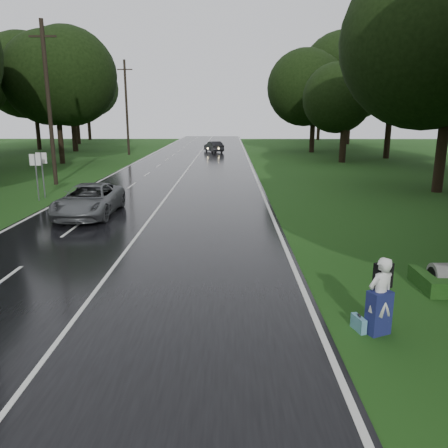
% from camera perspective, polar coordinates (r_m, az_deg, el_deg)
% --- Properties ---
extents(ground, '(160.00, 160.00, 0.00)m').
position_cam_1_polar(ground, '(11.93, -17.86, -10.67)').
color(ground, '#1C4414').
rests_on(ground, ground).
extents(road, '(12.00, 140.00, 0.04)m').
position_cam_1_polar(road, '(30.86, -6.30, 4.90)').
color(road, black).
rests_on(road, ground).
extents(lane_center, '(0.12, 140.00, 0.01)m').
position_cam_1_polar(lane_center, '(30.86, -6.30, 4.95)').
color(lane_center, silver).
rests_on(lane_center, road).
extents(grey_car, '(2.52, 5.41, 1.50)m').
position_cam_1_polar(grey_car, '(22.44, -16.93, 2.97)').
color(grey_car, '#54585A').
rests_on(grey_car, road).
extents(far_car, '(2.81, 4.40, 1.37)m').
position_cam_1_polar(far_car, '(58.24, -1.33, 9.91)').
color(far_car, black).
rests_on(far_car, road).
extents(hitchhiker, '(0.78, 0.76, 1.81)m').
position_cam_1_polar(hitchhiker, '(10.61, 19.41, -9.01)').
color(hitchhiker, silver).
rests_on(hitchhiker, ground).
extents(suitcase, '(0.26, 0.50, 0.34)m').
position_cam_1_polar(suitcase, '(10.85, 16.90, -12.14)').
color(suitcase, teal).
rests_on(suitcase, ground).
extents(utility_pole_mid, '(1.80, 0.28, 10.85)m').
position_cam_1_polar(utility_pole_mid, '(33.60, -20.76, 4.78)').
color(utility_pole_mid, black).
rests_on(utility_pole_mid, ground).
extents(utility_pole_far, '(1.80, 0.28, 10.98)m').
position_cam_1_polar(utility_pole_far, '(55.98, -12.11, 8.70)').
color(utility_pole_far, black).
rests_on(utility_pole_far, ground).
extents(road_sign_a, '(0.64, 0.10, 2.65)m').
position_cam_1_polar(road_sign_a, '(27.63, -22.66, 2.80)').
color(road_sign_a, white).
rests_on(road_sign_a, ground).
extents(road_sign_b, '(0.64, 0.10, 2.66)m').
position_cam_1_polar(road_sign_b, '(28.40, -22.00, 3.14)').
color(road_sign_b, white).
rests_on(road_sign_b, ground).
extents(tree_left_e, '(9.24, 9.24, 14.44)m').
position_cam_1_polar(tree_left_e, '(47.87, -20.02, 7.33)').
color(tree_left_e, black).
rests_on(tree_left_e, ground).
extents(tree_left_f, '(10.76, 10.76, 16.81)m').
position_cam_1_polar(tree_left_f, '(63.16, -18.51, 8.86)').
color(tree_left_f, black).
rests_on(tree_left_f, ground).
extents(tree_right_d, '(9.91, 9.91, 15.49)m').
position_cam_1_polar(tree_right_d, '(31.45, 25.64, 3.74)').
color(tree_right_d, black).
rests_on(tree_right_d, ground).
extents(tree_right_e, '(7.20, 7.20, 11.25)m').
position_cam_1_polar(tree_right_e, '(47.68, 14.90, 7.68)').
color(tree_right_e, black).
rests_on(tree_right_e, ground).
extents(tree_right_f, '(8.63, 8.63, 13.49)m').
position_cam_1_polar(tree_right_f, '(59.51, 11.17, 9.04)').
color(tree_right_f, black).
rests_on(tree_right_f, ground).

